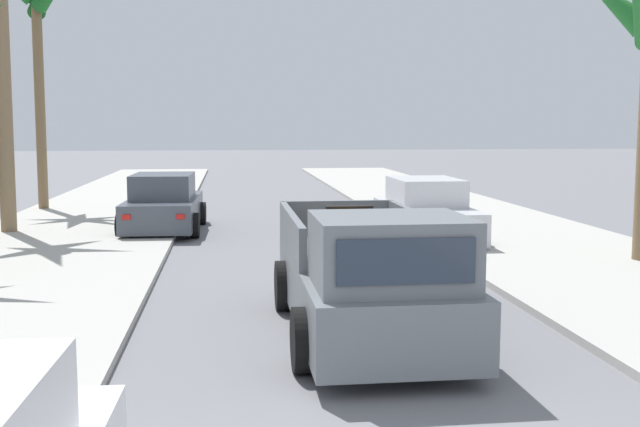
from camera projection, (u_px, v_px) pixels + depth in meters
name	position (u px, v px, depth m)	size (l,w,h in m)	color
sidewalk_left	(47.00, 253.00, 16.19)	(5.19, 60.00, 0.12)	#B2AFA8
sidewalk_right	(533.00, 243.00, 17.49)	(5.19, 60.00, 0.12)	#B2AFA8
curb_left	(104.00, 252.00, 16.33)	(0.16, 60.00, 0.10)	silver
curb_right	(484.00, 245.00, 17.35)	(0.16, 60.00, 0.10)	silver
pickup_truck	(367.00, 277.00, 9.92)	(2.23, 5.22, 1.80)	slate
car_right_near	(426.00, 213.00, 18.05)	(2.03, 4.26, 1.54)	silver
car_left_mid	(164.00, 205.00, 19.81)	(2.12, 4.30, 1.54)	#474C56
palm_tree_right_mid	(36.00, 2.00, 23.62)	(3.80, 3.79, 7.92)	brown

